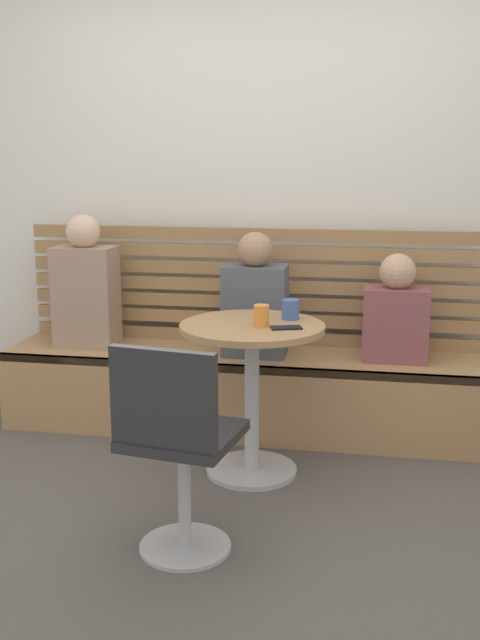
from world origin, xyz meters
The scene contains 12 objects.
ground centered at (0.00, 0.00, 0.00)m, with size 8.00×8.00×0.00m, color #514C47.
back_wall centered at (0.00, 1.64, 1.45)m, with size 5.20×0.10×2.90m, color silver.
booth_bench centered at (0.00, 1.20, 0.22)m, with size 2.70×0.52×0.44m.
booth_backrest centered at (0.00, 1.44, 0.78)m, with size 2.65×0.04×0.67m.
cafe_table centered at (0.13, 0.63, 0.52)m, with size 0.68×0.68×0.74m.
white_chair centered at (-0.02, -0.18, 0.46)m, with size 0.46×0.46×0.85m.
person_adult centered at (-0.93, 1.22, 0.78)m, with size 0.34×0.22×0.75m.
person_child_left centered at (0.05, 1.18, 0.74)m, with size 0.34×0.22×0.67m.
person_child_middle centered at (0.80, 1.22, 0.69)m, with size 0.34×0.22×0.57m.
cup_tumbler_orange centered at (0.18, 0.59, 0.79)m, with size 0.07×0.07×0.10m, color orange.
cup_mug_blue centered at (0.29, 0.77, 0.79)m, with size 0.08×0.08×0.10m, color #3D5B9E.
phone_on_table centered at (0.29, 0.57, 0.74)m, with size 0.07×0.14×0.01m, color black.
Camera 1 is at (0.67, -2.66, 1.50)m, focal length 41.31 mm.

